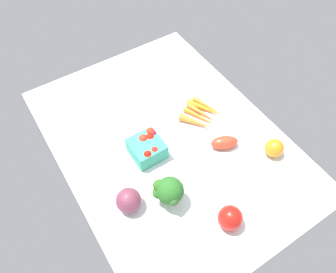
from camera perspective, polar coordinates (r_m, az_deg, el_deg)
tablecloth at (r=121.29cm, az=0.00°, el=-0.84°), size 104.00×76.00×2.00cm
roma_tomato at (r=118.47cm, az=9.79°, el=-1.04°), size 8.61×10.98×4.88cm
berry_basket at (r=114.21cm, az=-3.65°, el=-1.90°), size 10.97×10.97×7.85cm
heirloom_tomato_orange at (r=120.21cm, az=17.99°, el=-1.91°), size 6.67×6.67×6.67cm
red_onion_center at (r=104.34cm, az=-6.89°, el=-11.00°), size 8.13×8.13×8.13cm
carrot_bunch at (r=127.03cm, az=5.99°, el=3.88°), size 17.94×17.10×2.97cm
bell_pepper_red at (r=103.00cm, az=10.78°, el=-13.76°), size 9.17×9.17×8.20cm
broccoli_head at (r=101.81cm, az=0.09°, el=-9.49°), size 9.70×9.43×11.56cm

